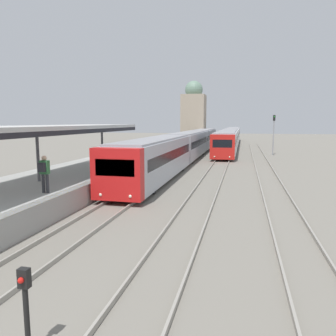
{
  "coord_description": "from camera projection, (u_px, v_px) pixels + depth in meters",
  "views": [
    {
      "loc": [
        6.09,
        -1.4,
        4.18
      ],
      "look_at": [
        2.0,
        16.44,
        1.6
      ],
      "focal_mm": 35.0,
      "sensor_mm": 36.0,
      "label": 1
    }
  ],
  "objects": [
    {
      "name": "platform_canopy",
      "position": [
        37.0,
        128.0,
        17.02
      ],
      "size": [
        4.0,
        20.27,
        2.93
      ],
      "color": "beige",
      "rests_on": "station_platform"
    },
    {
      "name": "person_on_platform",
      "position": [
        44.0,
        171.0,
        14.42
      ],
      "size": [
        0.4,
        0.4,
        1.66
      ],
      "color": "#2D2D33",
      "rests_on": "station_platform"
    },
    {
      "name": "train_near",
      "position": [
        188.0,
        144.0,
        37.38
      ],
      "size": [
        2.64,
        44.19,
        3.02
      ],
      "color": "red",
      "rests_on": "ground_plane"
    },
    {
      "name": "train_far",
      "position": [
        230.0,
        137.0,
        54.94
      ],
      "size": [
        2.6,
        43.36,
        3.0
      ],
      "color": "red",
      "rests_on": "ground_plane"
    },
    {
      "name": "signal_post_near",
      "position": [
        25.0,
        300.0,
        5.87
      ],
      "size": [
        0.2,
        0.21,
        1.61
      ],
      "color": "black",
      "rests_on": "ground_plane"
    },
    {
      "name": "signal_mast_far",
      "position": [
        274.0,
        130.0,
        40.89
      ],
      "size": [
        0.28,
        0.29,
        5.03
      ],
      "color": "gray",
      "rests_on": "ground_plane"
    },
    {
      "name": "distant_domed_building",
      "position": [
        194.0,
        115.0,
        58.77
      ],
      "size": [
        4.1,
        4.1,
        11.41
      ],
      "color": "gray",
      "rests_on": "ground_plane"
    }
  ]
}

